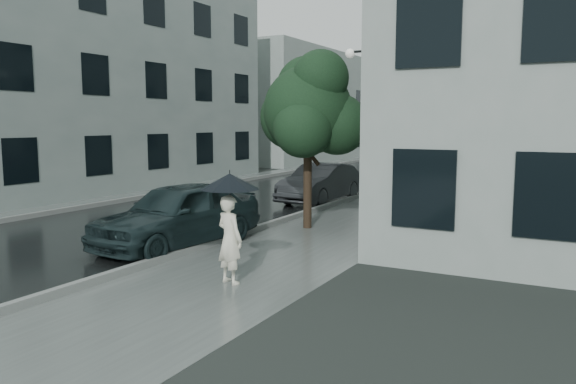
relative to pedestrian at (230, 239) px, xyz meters
The scene contains 14 objects.
ground 1.32m from the pedestrian, 118.90° to the left, with size 120.00×120.00×0.00m, color black.
sidewalk 12.95m from the pedestrian, 91.14° to the left, with size 3.50×60.00×0.01m, color slate.
kerb_near 13.11m from the pedestrian, 99.16° to the left, with size 0.15×60.00×0.15m, color slate.
asphalt_road 14.10m from the pedestrian, 113.37° to the left, with size 6.85×60.00×0.00m, color black.
kerb_far 15.81m from the pedestrian, 125.11° to the left, with size 0.15×60.00×0.15m, color slate.
sidewalk_far 16.36m from the pedestrian, 127.76° to the left, with size 1.70×60.00×0.01m, color #4C5451.
building_far_a 17.29m from the pedestrian, 148.01° to the left, with size 7.02×20.00×9.50m.
building_far_b 34.21m from the pedestrian, 114.79° to the left, with size 7.02×18.00×8.00m.
pedestrian is the anchor object (origin of this frame).
umbrella 1.03m from the pedestrian, 91.71° to the left, with size 1.06×1.06×1.08m.
street_tree 6.08m from the pedestrian, 101.43° to the left, with size 3.08×2.80×4.70m.
lamp_post 10.26m from the pedestrian, 97.79° to the left, with size 0.85×0.32×5.30m.
car_near 3.37m from the pedestrian, 144.47° to the left, with size 1.76×4.39×1.49m, color #18282A.
car_far 10.49m from the pedestrian, 105.89° to the left, with size 1.46×4.18×1.38m, color #26292C.
Camera 1 is at (5.98, -9.01, 2.86)m, focal length 35.00 mm.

